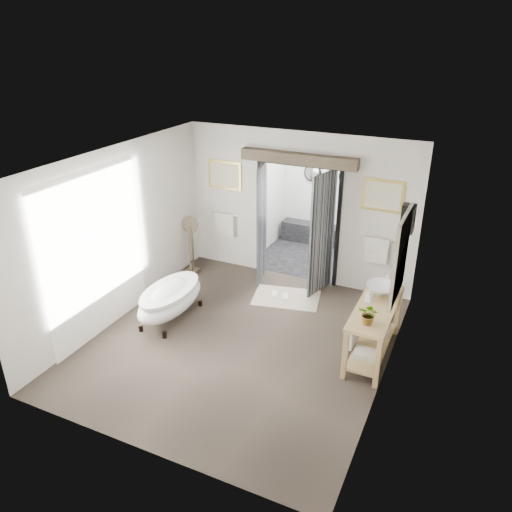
% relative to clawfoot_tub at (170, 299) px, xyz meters
% --- Properties ---
extents(ground_plane, '(5.00, 5.00, 0.00)m').
position_rel_clawfoot_tub_xyz_m(ground_plane, '(1.39, -0.13, -0.38)').
color(ground_plane, '#4D4135').
extents(room_shell, '(4.52, 5.02, 2.91)m').
position_rel_clawfoot_tub_xyz_m(room_shell, '(1.35, -0.25, 1.48)').
color(room_shell, silver).
rests_on(room_shell, ground_plane).
extents(shower_room, '(2.22, 2.01, 2.51)m').
position_rel_clawfoot_tub_xyz_m(shower_room, '(1.39, 3.86, 0.53)').
color(shower_room, black).
rests_on(shower_room, ground_plane).
extents(back_wall_dressing, '(3.82, 0.79, 2.52)m').
position_rel_clawfoot_tub_xyz_m(back_wall_dressing, '(1.39, 2.18, 1.18)').
color(back_wall_dressing, black).
rests_on(back_wall_dressing, ground_plane).
extents(clawfoot_tub, '(0.71, 1.59, 0.78)m').
position_rel_clawfoot_tub_xyz_m(clawfoot_tub, '(0.00, 0.00, 0.00)').
color(clawfoot_tub, black).
rests_on(clawfoot_tub, ground_plane).
extents(vanity, '(0.57, 1.60, 0.85)m').
position_rel_clawfoot_tub_xyz_m(vanity, '(3.34, 0.39, 0.13)').
color(vanity, tan).
rests_on(vanity, ground_plane).
extents(pedestal_mirror, '(0.37, 0.24, 1.24)m').
position_rel_clawfoot_tub_xyz_m(pedestal_mirror, '(-0.58, 1.63, 0.15)').
color(pedestal_mirror, brown).
rests_on(pedestal_mirror, ground_plane).
extents(rug, '(1.34, 1.04, 0.01)m').
position_rel_clawfoot_tub_xyz_m(rug, '(1.54, 1.47, -0.37)').
color(rug, beige).
rests_on(rug, ground_plane).
extents(slippers, '(0.40, 0.26, 0.05)m').
position_rel_clawfoot_tub_xyz_m(slippers, '(1.42, 1.45, -0.34)').
color(slippers, white).
rests_on(slippers, rug).
extents(basin, '(0.51, 0.51, 0.16)m').
position_rel_clawfoot_tub_xyz_m(basin, '(3.34, 0.80, 0.55)').
color(basin, white).
rests_on(basin, vanity).
extents(plant, '(0.31, 0.28, 0.31)m').
position_rel_clawfoot_tub_xyz_m(plant, '(3.37, -0.13, 0.62)').
color(plant, gray).
rests_on(plant, vanity).
extents(soap_bottle_a, '(0.10, 0.11, 0.20)m').
position_rel_clawfoot_tub_xyz_m(soap_bottle_a, '(3.22, 0.50, 0.57)').
color(soap_bottle_a, gray).
rests_on(soap_bottle_a, vanity).
extents(soap_bottle_b, '(0.19, 0.19, 0.19)m').
position_rel_clawfoot_tub_xyz_m(soap_bottle_b, '(3.36, 1.08, 0.56)').
color(soap_bottle_b, gray).
rests_on(soap_bottle_b, vanity).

